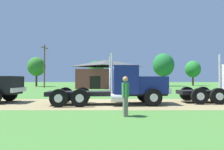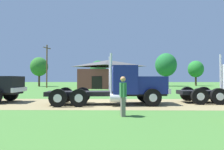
% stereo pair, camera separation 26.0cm
% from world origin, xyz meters
% --- Properties ---
extents(ground_plane, '(200.00, 200.00, 0.00)m').
position_xyz_m(ground_plane, '(0.00, 0.00, 0.00)').
color(ground_plane, '#437631').
extents(dirt_track, '(120.00, 6.01, 0.01)m').
position_xyz_m(dirt_track, '(0.00, 0.00, 0.00)').
color(dirt_track, '#8E7F54').
rests_on(dirt_track, ground_plane).
extents(truck_foreground_white, '(8.09, 3.12, 3.33)m').
position_xyz_m(truck_foreground_white, '(1.34, -0.42, 1.22)').
color(truck_foreground_white, black).
rests_on(truck_foreground_white, ground_plane).
extents(visitor_standing_near, '(0.31, 0.62, 1.81)m').
position_xyz_m(visitor_standing_near, '(1.12, -4.67, 0.99)').
color(visitor_standing_near, '#33723F').
rests_on(visitor_standing_near, ground_plane).
extents(shed_building, '(10.93, 8.09, 5.27)m').
position_xyz_m(shed_building, '(-0.61, 22.75, 2.54)').
color(shed_building, brown).
rests_on(shed_building, ground_plane).
extents(utility_pole_near, '(0.79, 2.14, 8.46)m').
position_xyz_m(utility_pole_near, '(-12.74, 24.46, 4.48)').
color(utility_pole_near, brown).
rests_on(utility_pole_near, ground_plane).
extents(tree_left, '(3.99, 3.99, 6.79)m').
position_xyz_m(tree_left, '(-16.93, 31.24, 4.57)').
color(tree_left, '#513823').
rests_on(tree_left, ground_plane).
extents(tree_mid, '(4.49, 4.49, 6.85)m').
position_xyz_m(tree_mid, '(-3.96, 40.03, 4.37)').
color(tree_mid, '#513823').
rests_on(tree_mid, ground_plane).
extents(tree_right, '(5.15, 5.15, 8.01)m').
position_xyz_m(tree_right, '(13.09, 33.88, 5.16)').
color(tree_right, '#513823').
rests_on(tree_right, ground_plane).
extents(tree_far_right, '(3.84, 3.84, 6.37)m').
position_xyz_m(tree_far_right, '(21.17, 36.01, 4.23)').
color(tree_far_right, '#513823').
rests_on(tree_far_right, ground_plane).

